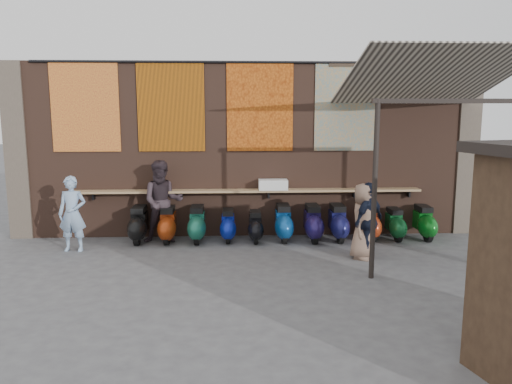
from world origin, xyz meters
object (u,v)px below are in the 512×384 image
scooter_stool_8 (370,223)px  diner_right (163,202)px  scooter_stool_0 (139,225)px  scooter_stool_6 (313,223)px  scooter_stool_3 (228,226)px  diner_left (72,214)px  scooter_stool_4 (255,227)px  scooter_stool_5 (283,223)px  scooter_stool_9 (395,224)px  scooter_stool_7 (338,223)px  shopper_navy (369,221)px  scooter_stool_10 (424,223)px  scooter_stool_1 (168,225)px  shopper_tan (363,221)px  scooter_stool_2 (197,224)px  shelf_box (273,185)px

scooter_stool_8 → diner_right: bearing=-179.8°
scooter_stool_0 → scooter_stool_6: scooter_stool_6 is taller
scooter_stool_3 → diner_left: bearing=-168.9°
scooter_stool_3 → scooter_stool_4: size_ratio=1.04×
scooter_stool_4 → scooter_stool_5: size_ratio=0.84×
scooter_stool_9 → scooter_stool_5: bearing=179.3°
scooter_stool_6 → diner_left: (-5.14, -0.55, 0.39)m
scooter_stool_7 → diner_left: size_ratio=0.54×
scooter_stool_5 → shopper_navy: 2.14m
scooter_stool_7 → scooter_stool_10: bearing=0.4°
scooter_stool_1 → shopper_tan: size_ratio=0.55×
scooter_stool_6 → shopper_tan: 1.60m
scooter_stool_2 → shelf_box: bearing=9.5°
scooter_stool_3 → scooter_stool_4: 0.62m
scooter_stool_5 → scooter_stool_9: bearing=-0.7°
shelf_box → shopper_tan: size_ratio=0.43×
scooter_stool_0 → scooter_stool_3: size_ratio=1.12×
diner_left → scooter_stool_4: bearing=11.4°
scooter_stool_5 → diner_right: 2.73m
scooter_stool_3 → shopper_navy: (2.79, -1.47, 0.41)m
scooter_stool_5 → scooter_stool_9: 2.55m
scooter_stool_2 → diner_right: diner_right is taller
scooter_stool_9 → diner_left: bearing=-175.3°
scooter_stool_1 → diner_left: (-1.89, -0.61, 0.40)m
scooter_stool_1 → scooter_stool_6: bearing=-1.1°
scooter_stool_7 → scooter_stool_2: bearing=179.3°
scooter_stool_3 → scooter_stool_4: scooter_stool_3 is taller
scooter_stool_0 → scooter_stool_8: (5.21, -0.02, -0.01)m
scooter_stool_1 → scooter_stool_2: (0.65, -0.00, 0.01)m
scooter_stool_2 → scooter_stool_10: (5.17, -0.03, -0.02)m
scooter_stool_8 → scooter_stool_7: bearing=-176.7°
diner_left → shopper_navy: diner_left is taller
shelf_box → shopper_navy: shopper_navy is taller
shopper_tan → scooter_stool_1: bearing=105.9°
scooter_stool_10 → scooter_stool_1: bearing=179.7°
shelf_box → scooter_stool_7: bearing=-12.8°
scooter_stool_5 → shopper_tan: 2.04m
scooter_stool_6 → diner_right: size_ratio=0.46×
scooter_stool_9 → scooter_stool_3: bearing=179.1°
scooter_stool_4 → diner_right: 2.13m
scooter_stool_9 → scooter_stool_7: bearing=-179.9°
scooter_stool_0 → scooter_stool_7: scooter_stool_7 is taller
scooter_stool_6 → scooter_stool_9: scooter_stool_6 is taller
scooter_stool_5 → shopper_navy: size_ratio=0.56×
shelf_box → shopper_navy: size_ratio=0.43×
scooter_stool_0 → scooter_stool_5: scooter_stool_5 is taller
scooter_stool_0 → scooter_stool_6: size_ratio=0.98×
shopper_tan → scooter_stool_7: bearing=43.5°
scooter_stool_9 → scooter_stool_10: (0.68, 0.01, 0.03)m
scooter_stool_3 → diner_right: size_ratio=0.41×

